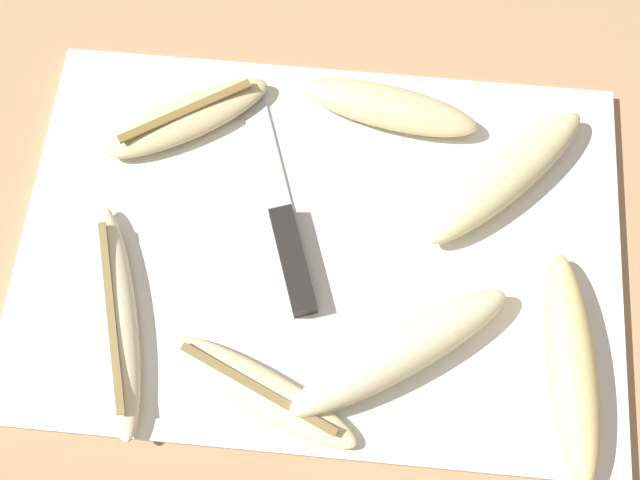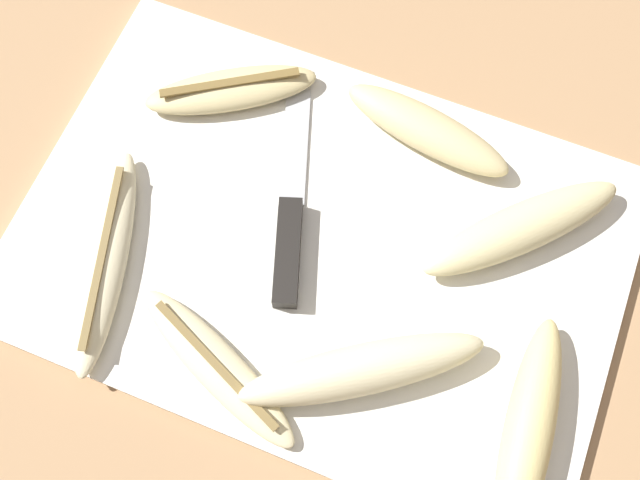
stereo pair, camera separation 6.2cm
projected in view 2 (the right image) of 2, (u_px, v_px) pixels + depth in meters
ground_plane at (320, 249)px, 0.64m from camera, size 4.00×4.00×0.00m
cutting_board at (320, 247)px, 0.64m from camera, size 0.51×0.35×0.01m
knife at (290, 226)px, 0.63m from camera, size 0.09×0.22×0.02m
banana_ripe_center at (427, 130)px, 0.65m from camera, size 0.16×0.07×0.03m
banana_pale_long at (362, 369)px, 0.58m from camera, size 0.18×0.14×0.04m
banana_bright_far at (106, 260)px, 0.62m from camera, size 0.09×0.20×0.02m
banana_soft_right at (521, 228)px, 0.62m from camera, size 0.16×0.16×0.03m
banana_golden_short at (528, 433)px, 0.56m from camera, size 0.05×0.19×0.03m
banana_mellow_near at (231, 90)px, 0.67m from camera, size 0.15×0.12×0.02m
banana_cream_curved at (217, 367)px, 0.59m from camera, size 0.17×0.10×0.02m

